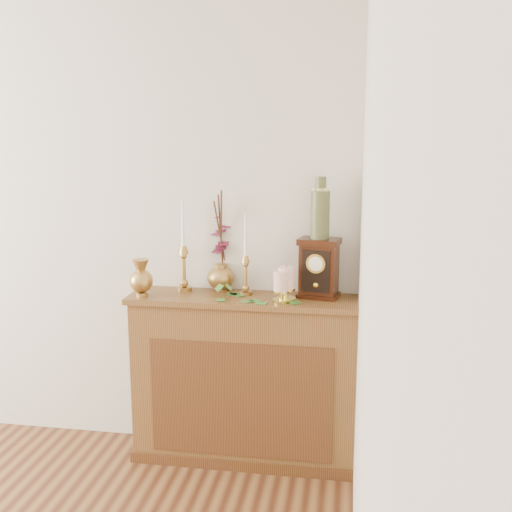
% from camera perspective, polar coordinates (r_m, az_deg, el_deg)
% --- Properties ---
extents(console_shelf, '(1.24, 0.34, 0.93)m').
position_cam_1_polar(console_shelf, '(3.35, -1.08, -12.05)').
color(console_shelf, brown).
rests_on(console_shelf, ground).
extents(candlestick_left, '(0.08, 0.08, 0.51)m').
position_cam_1_polar(candlestick_left, '(3.29, -6.90, -0.48)').
color(candlestick_left, tan).
rests_on(candlestick_left, console_shelf).
extents(candlestick_center, '(0.07, 0.07, 0.44)m').
position_cam_1_polar(candlestick_center, '(3.19, -1.00, -1.22)').
color(candlestick_center, tan).
rests_on(candlestick_center, console_shelf).
extents(bud_vase, '(0.12, 0.12, 0.20)m').
position_cam_1_polar(bud_vase, '(3.22, -10.88, -2.10)').
color(bud_vase, tan).
rests_on(bud_vase, console_shelf).
extents(ginger_jar, '(0.23, 0.24, 0.56)m').
position_cam_1_polar(ginger_jar, '(3.31, -3.33, 1.11)').
color(ginger_jar, tan).
rests_on(ginger_jar, console_shelf).
extents(pillar_candle_left, '(0.09, 0.09, 0.17)m').
position_cam_1_polar(pillar_candle_left, '(3.05, 2.42, -2.78)').
color(pillar_candle_left, gold).
rests_on(pillar_candle_left, console_shelf).
extents(pillar_candle_right, '(0.10, 0.10, 0.19)m').
position_cam_1_polar(pillar_candle_right, '(3.08, 2.90, -2.49)').
color(pillar_candle_right, gold).
rests_on(pillar_candle_right, console_shelf).
extents(ivy_garland, '(0.52, 0.18, 0.09)m').
position_cam_1_polar(ivy_garland, '(3.14, -1.44, -3.82)').
color(ivy_garland, '#386F2A').
rests_on(ivy_garland, console_shelf).
extents(mantel_clock, '(0.23, 0.18, 0.31)m').
position_cam_1_polar(mantel_clock, '(3.16, 6.00, -1.20)').
color(mantel_clock, '#36170A').
rests_on(mantel_clock, console_shelf).
extents(ceramic_vase, '(0.10, 0.10, 0.32)m').
position_cam_1_polar(ceramic_vase, '(3.11, 6.12, 4.28)').
color(ceramic_vase, '#1B3726').
rests_on(ceramic_vase, mantel_clock).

